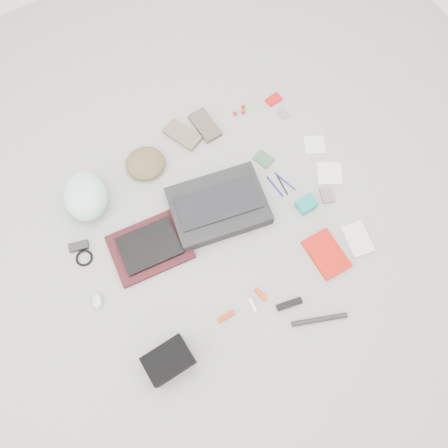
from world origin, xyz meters
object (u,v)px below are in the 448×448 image
book_red (326,254)px  camera_bag (169,361)px  laptop (149,246)px  accordion_wallet (306,204)px  bike_helmet (86,196)px  messenger_bag (218,206)px

book_red → camera_bag: bearing=-175.7°
laptop → accordion_wallet: size_ratio=3.03×
accordion_wallet → bike_helmet: bearing=146.3°
bike_helmet → camera_bag: bearing=-77.2°
camera_bag → book_red: (0.95, 0.04, -0.06)m
camera_bag → accordion_wallet: bearing=16.7°
book_red → messenger_bag: bearing=125.8°
book_red → accordion_wallet: accordion_wallet is taller
accordion_wallet → camera_bag: bearing=-163.6°
bike_helmet → accordion_wallet: (0.99, -0.63, -0.06)m
messenger_bag → accordion_wallet: 0.47m
bike_helmet → accordion_wallet: 1.18m
book_red → accordion_wallet: bearing=78.1°
messenger_bag → camera_bag: (-0.61, -0.56, 0.03)m
messenger_bag → laptop: 0.42m
bike_helmet → book_red: (0.92, -0.91, -0.07)m
messenger_bag → book_red: messenger_bag is taller
camera_bag → accordion_wallet: 1.07m
laptop → bike_helmet: bike_helmet is taller
messenger_bag → accordion_wallet: bearing=-16.8°
camera_bag → book_red: 0.95m
messenger_bag → bike_helmet: bike_helmet is taller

